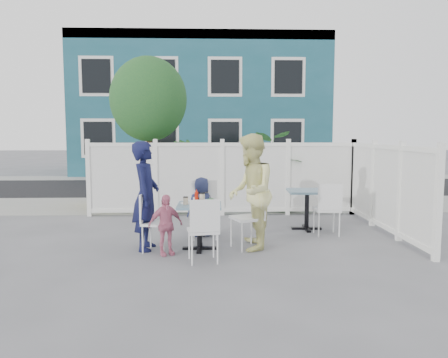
{
  "coord_description": "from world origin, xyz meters",
  "views": [
    {
      "loc": [
        -0.22,
        -7.1,
        1.8
      ],
      "look_at": [
        0.05,
        -0.04,
        1.06
      ],
      "focal_mm": 35.0,
      "sensor_mm": 36.0,
      "label": 1
    }
  ],
  "objects_px": {
    "toddler": "(166,225)",
    "man": "(146,196)",
    "utility_cabinet": "(110,177)",
    "chair_back": "(205,205)",
    "woman": "(251,192)",
    "chair_near": "(204,226)",
    "chair_right": "(252,212)",
    "boy": "(202,207)",
    "main_table": "(199,214)",
    "spare_table": "(307,199)",
    "chair_left": "(152,218)"
  },
  "relations": [
    {
      "from": "main_table",
      "to": "man",
      "type": "xyz_separation_m",
      "value": [
        -0.83,
        0.06,
        0.29
      ]
    },
    {
      "from": "main_table",
      "to": "woman",
      "type": "distance_m",
      "value": 0.87
    },
    {
      "from": "utility_cabinet",
      "to": "spare_table",
      "type": "relative_size",
      "value": 1.84
    },
    {
      "from": "chair_back",
      "to": "chair_left",
      "type": "bearing_deg",
      "value": 45.39
    },
    {
      "from": "chair_near",
      "to": "boy",
      "type": "distance_m",
      "value": 1.64
    },
    {
      "from": "spare_table",
      "to": "chair_left",
      "type": "relative_size",
      "value": 0.84
    },
    {
      "from": "woman",
      "to": "toddler",
      "type": "height_order",
      "value": "woman"
    },
    {
      "from": "utility_cabinet",
      "to": "chair_right",
      "type": "height_order",
      "value": "utility_cabinet"
    },
    {
      "from": "boy",
      "to": "toddler",
      "type": "bearing_deg",
      "value": 53.4
    },
    {
      "from": "chair_right",
      "to": "chair_back",
      "type": "distance_m",
      "value": 1.06
    },
    {
      "from": "boy",
      "to": "woman",
      "type": "bearing_deg",
      "value": 117.33
    },
    {
      "from": "chair_back",
      "to": "woman",
      "type": "relative_size",
      "value": 0.55
    },
    {
      "from": "toddler",
      "to": "utility_cabinet",
      "type": "bearing_deg",
      "value": 85.56
    },
    {
      "from": "man",
      "to": "boy",
      "type": "relative_size",
      "value": 1.61
    },
    {
      "from": "main_table",
      "to": "chair_back",
      "type": "xyz_separation_m",
      "value": [
        0.07,
        0.83,
        0.02
      ]
    },
    {
      "from": "utility_cabinet",
      "to": "woman",
      "type": "distance_m",
      "value": 5.44
    },
    {
      "from": "chair_left",
      "to": "man",
      "type": "bearing_deg",
      "value": -123.54
    },
    {
      "from": "utility_cabinet",
      "to": "spare_table",
      "type": "bearing_deg",
      "value": -40.63
    },
    {
      "from": "main_table",
      "to": "chair_left",
      "type": "distance_m",
      "value": 0.73
    },
    {
      "from": "spare_table",
      "to": "chair_right",
      "type": "relative_size",
      "value": 0.76
    },
    {
      "from": "utility_cabinet",
      "to": "chair_back",
      "type": "relative_size",
      "value": 1.4
    },
    {
      "from": "utility_cabinet",
      "to": "main_table",
      "type": "relative_size",
      "value": 1.93
    },
    {
      "from": "chair_right",
      "to": "chair_near",
      "type": "xyz_separation_m",
      "value": [
        -0.75,
        -0.81,
        -0.04
      ]
    },
    {
      "from": "chair_right",
      "to": "chair_back",
      "type": "xyz_separation_m",
      "value": [
        -0.75,
        0.75,
        -0.0
      ]
    },
    {
      "from": "main_table",
      "to": "boy",
      "type": "height_order",
      "value": "boy"
    },
    {
      "from": "utility_cabinet",
      "to": "toddler",
      "type": "bearing_deg",
      "value": -73.67
    },
    {
      "from": "spare_table",
      "to": "man",
      "type": "height_order",
      "value": "man"
    },
    {
      "from": "main_table",
      "to": "chair_back",
      "type": "height_order",
      "value": "chair_back"
    },
    {
      "from": "toddler",
      "to": "boy",
      "type": "bearing_deg",
      "value": 40.62
    },
    {
      "from": "boy",
      "to": "toddler",
      "type": "xyz_separation_m",
      "value": [
        -0.52,
        -1.2,
        -0.07
      ]
    },
    {
      "from": "toddler",
      "to": "man",
      "type": "bearing_deg",
      "value": 108.21
    },
    {
      "from": "chair_back",
      "to": "toddler",
      "type": "bearing_deg",
      "value": 60.78
    },
    {
      "from": "chair_right",
      "to": "boy",
      "type": "height_order",
      "value": "boy"
    },
    {
      "from": "spare_table",
      "to": "man",
      "type": "relative_size",
      "value": 0.44
    },
    {
      "from": "utility_cabinet",
      "to": "chair_near",
      "type": "relative_size",
      "value": 1.51
    },
    {
      "from": "spare_table",
      "to": "woman",
      "type": "distance_m",
      "value": 1.82
    },
    {
      "from": "utility_cabinet",
      "to": "chair_near",
      "type": "xyz_separation_m",
      "value": [
        2.44,
        -5.16,
        -0.16
      ]
    },
    {
      "from": "utility_cabinet",
      "to": "chair_back",
      "type": "xyz_separation_m",
      "value": [
        2.43,
        -3.61,
        -0.12
      ]
    },
    {
      "from": "spare_table",
      "to": "woman",
      "type": "relative_size",
      "value": 0.42
    },
    {
      "from": "utility_cabinet",
      "to": "boy",
      "type": "xyz_separation_m",
      "value": [
        2.38,
        -3.52,
        -0.17
      ]
    },
    {
      "from": "chair_left",
      "to": "chair_back",
      "type": "relative_size",
      "value": 0.91
    },
    {
      "from": "boy",
      "to": "main_table",
      "type": "bearing_deg",
      "value": 75.36
    },
    {
      "from": "chair_right",
      "to": "main_table",
      "type": "bearing_deg",
      "value": 73.69
    },
    {
      "from": "man",
      "to": "spare_table",
      "type": "bearing_deg",
      "value": -62.89
    },
    {
      "from": "chair_back",
      "to": "boy",
      "type": "height_order",
      "value": "boy"
    },
    {
      "from": "boy",
      "to": "toddler",
      "type": "distance_m",
      "value": 1.31
    },
    {
      "from": "utility_cabinet",
      "to": "chair_left",
      "type": "height_order",
      "value": "utility_cabinet"
    },
    {
      "from": "chair_left",
      "to": "man",
      "type": "height_order",
      "value": "man"
    },
    {
      "from": "chair_right",
      "to": "woman",
      "type": "bearing_deg",
      "value": 134.66
    },
    {
      "from": "man",
      "to": "boy",
      "type": "height_order",
      "value": "man"
    }
  ]
}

